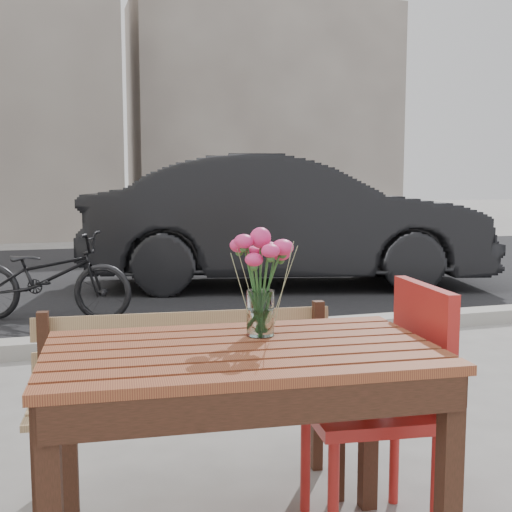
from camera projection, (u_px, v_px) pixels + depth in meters
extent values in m
cube|color=black|center=(94.00, 277.00, 8.73)|extent=(30.00, 8.00, 0.00)
cube|color=#999790|center=(123.00, 341.00, 4.93)|extent=(30.00, 0.25, 0.12)
cube|color=gray|center=(263.00, 119.00, 17.46)|extent=(7.00, 3.00, 6.00)
cube|color=maroon|center=(242.00, 351.00, 2.03)|extent=(1.29, 0.82, 0.03)
cube|color=black|center=(449.00, 492.00, 1.90)|extent=(0.07, 0.07, 0.73)
cube|color=black|center=(68.00, 443.00, 2.25)|extent=(0.07, 0.07, 0.73)
cube|color=black|center=(369.00, 418.00, 2.49)|extent=(0.07, 0.07, 0.73)
cube|color=#9D7851|center=(191.00, 403.00, 2.56)|extent=(1.28, 0.46, 0.03)
cube|color=#9D7851|center=(186.00, 340.00, 2.72)|extent=(1.25, 0.15, 0.34)
cube|color=black|center=(38.00, 478.00, 2.33)|extent=(0.05, 0.05, 0.41)
cube|color=black|center=(339.00, 451.00, 2.56)|extent=(0.05, 0.05, 0.41)
cube|color=black|center=(46.00, 405.00, 2.59)|extent=(0.05, 0.05, 0.76)
cube|color=black|center=(318.00, 387.00, 2.82)|extent=(0.05, 0.05, 0.76)
cube|color=#B1221D|center=(368.00, 410.00, 2.31)|extent=(0.50, 0.50, 0.04)
cube|color=#B1221D|center=(423.00, 343.00, 2.32)|extent=(0.10, 0.45, 0.43)
cylinder|color=#B1221D|center=(305.00, 456.00, 2.48)|extent=(0.04, 0.04, 0.44)
cylinder|color=#B1221D|center=(333.00, 502.00, 2.13)|extent=(0.04, 0.04, 0.44)
cylinder|color=#B1221D|center=(394.00, 450.00, 2.55)|extent=(0.04, 0.04, 0.44)
cylinder|color=#B1221D|center=(436.00, 493.00, 2.19)|extent=(0.04, 0.04, 0.44)
cylinder|color=white|center=(260.00, 313.00, 2.17)|extent=(0.09, 0.09, 0.16)
cylinder|color=#2E642D|center=(260.00, 290.00, 2.16)|extent=(0.06, 0.06, 0.31)
imported|color=black|center=(286.00, 222.00, 7.93)|extent=(5.11, 2.79, 1.60)
imported|color=black|center=(47.00, 276.00, 5.92)|extent=(1.67, 1.04, 0.83)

